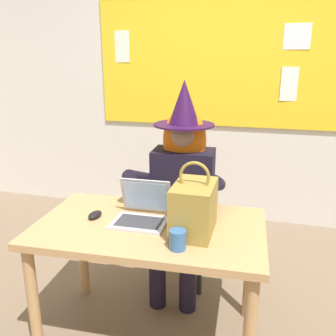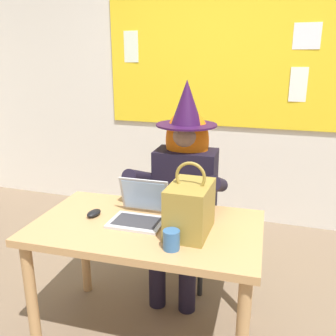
{
  "view_description": "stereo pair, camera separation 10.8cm",
  "coord_description": "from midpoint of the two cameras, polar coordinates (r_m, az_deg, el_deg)",
  "views": [
    {
      "loc": [
        0.44,
        -1.67,
        1.57
      ],
      "look_at": [
        -0.11,
        0.34,
        0.94
      ],
      "focal_mm": 38.72,
      "sensor_mm": 36.0,
      "label": 1
    },
    {
      "loc": [
        0.54,
        -1.64,
        1.57
      ],
      "look_at": [
        -0.11,
        0.34,
        0.94
      ],
      "focal_mm": 38.72,
      "sensor_mm": 36.0,
      "label": 2
    }
  ],
  "objects": [
    {
      "name": "wall_back_bulletin",
      "position": [
        3.57,
        10.67,
        13.57
      ],
      "size": [
        6.45,
        2.04,
        2.75
      ],
      "color": "silver",
      "rests_on": "ground"
    },
    {
      "name": "desk_main",
      "position": [
        2.02,
        -1.83,
        -11.33
      ],
      "size": [
        1.26,
        0.77,
        0.72
      ],
      "rotation": [
        0.0,
        0.0,
        0.05
      ],
      "color": "tan",
      "rests_on": "ground"
    },
    {
      "name": "chair_at_desk",
      "position": [
        2.68,
        4.28,
        -6.64
      ],
      "size": [
        0.43,
        0.43,
        0.91
      ],
      "rotation": [
        0.0,
        0.0,
        -1.6
      ],
      "color": "#4C1E19",
      "rests_on": "ground"
    },
    {
      "name": "person_costumed",
      "position": [
        2.47,
        3.76,
        -1.59
      ],
      "size": [
        0.62,
        0.68,
        1.45
      ],
      "rotation": [
        0.0,
        0.0,
        -1.51
      ],
      "color": "black",
      "rests_on": "ground"
    },
    {
      "name": "laptop",
      "position": [
        2.01,
        -2.91,
        -6.86
      ],
      "size": [
        0.3,
        0.28,
        0.22
      ],
      "rotation": [
        0.0,
        0.0,
        0.02
      ],
      "color": "#B7B7BC",
      "rests_on": "desk_main"
    },
    {
      "name": "computer_mouse",
      "position": [
        2.1,
        -10.14,
        -7.02
      ],
      "size": [
        0.07,
        0.11,
        0.03
      ],
      "primitive_type": "ellipsoid",
      "rotation": [
        0.0,
        0.0,
        -0.11
      ],
      "color": "black",
      "rests_on": "desk_main"
    },
    {
      "name": "handbag",
      "position": [
        1.84,
        5.15,
        -6.34
      ],
      "size": [
        0.2,
        0.3,
        0.38
      ],
      "rotation": [
        0.0,
        0.0,
        -0.05
      ],
      "color": "olive",
      "rests_on": "desk_main"
    },
    {
      "name": "coffee_mug",
      "position": [
        1.72,
        2.37,
        -11.26
      ],
      "size": [
        0.08,
        0.08,
        0.09
      ],
      "primitive_type": "cylinder",
      "color": "#336099",
      "rests_on": "desk_main"
    }
  ]
}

